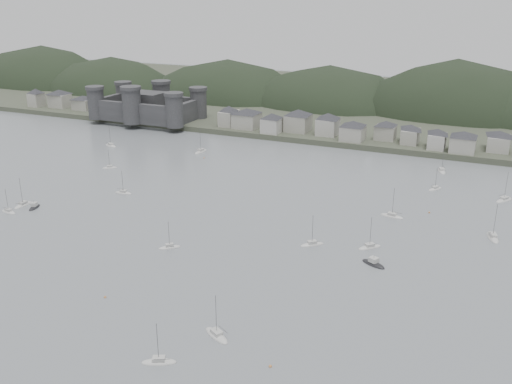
% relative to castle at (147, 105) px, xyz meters
% --- Properties ---
extents(ground, '(900.00, 900.00, 0.00)m').
position_rel_castle_xyz_m(ground, '(120.00, -179.80, -10.96)').
color(ground, slate).
rests_on(ground, ground).
extents(far_shore_land, '(900.00, 250.00, 3.00)m').
position_rel_castle_xyz_m(far_shore_land, '(120.00, 115.20, -9.46)').
color(far_shore_land, '#383D2D').
rests_on(far_shore_land, ground).
extents(forested_ridge, '(851.55, 103.94, 102.57)m').
position_rel_castle_xyz_m(forested_ridge, '(124.83, 89.60, -22.25)').
color(forested_ridge, black).
rests_on(forested_ridge, ground).
extents(castle, '(66.00, 43.00, 20.00)m').
position_rel_castle_xyz_m(castle, '(0.00, 0.00, 0.00)').
color(castle, '#2F3032').
rests_on(castle, far_shore_land).
extents(waterfront_town, '(451.48, 28.46, 12.92)m').
position_rel_castle_xyz_m(waterfront_town, '(170.59, 3.54, -2.30)').
color(waterfront_town, '#9C9B8F').
rests_on(waterfront_town, far_shore_land).
extents(moored_fleet, '(238.90, 178.18, 13.30)m').
position_rel_castle_xyz_m(moored_fleet, '(119.97, -109.84, -10.79)').
color(moored_fleet, beige).
rests_on(moored_fleet, ground).
extents(motor_launch_near, '(8.63, 6.23, 3.95)m').
position_rel_castle_xyz_m(motor_launch_near, '(171.38, -133.99, -10.68)').
color(motor_launch_near, black).
rests_on(motor_launch_near, ground).
extents(motor_launch_far, '(4.53, 7.50, 3.70)m').
position_rel_castle_xyz_m(motor_launch_far, '(44.14, -139.75, -10.67)').
color(motor_launch_far, black).
rests_on(motor_launch_far, ground).
extents(mooring_buoys, '(185.24, 137.03, 0.70)m').
position_rel_castle_xyz_m(mooring_buoys, '(126.49, -128.47, -10.81)').
color(mooring_buoys, '#C37B41').
rests_on(mooring_buoys, ground).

